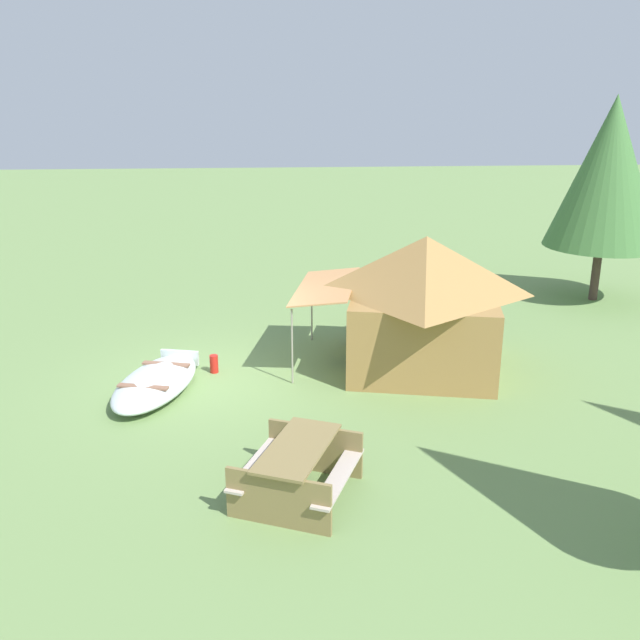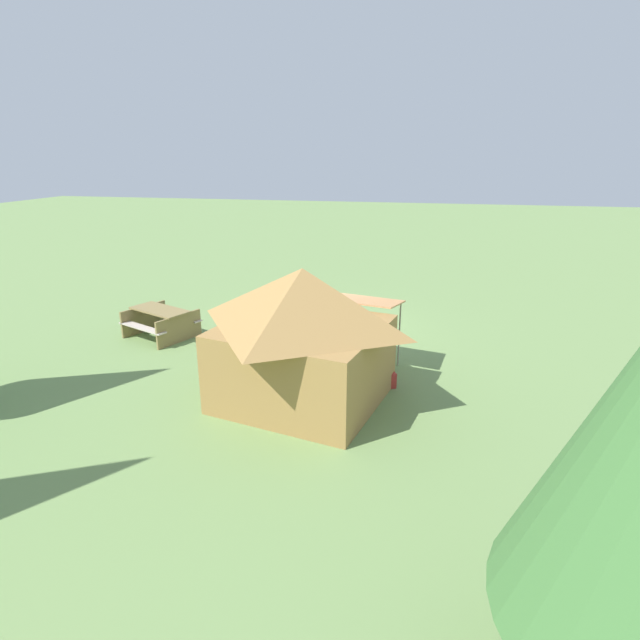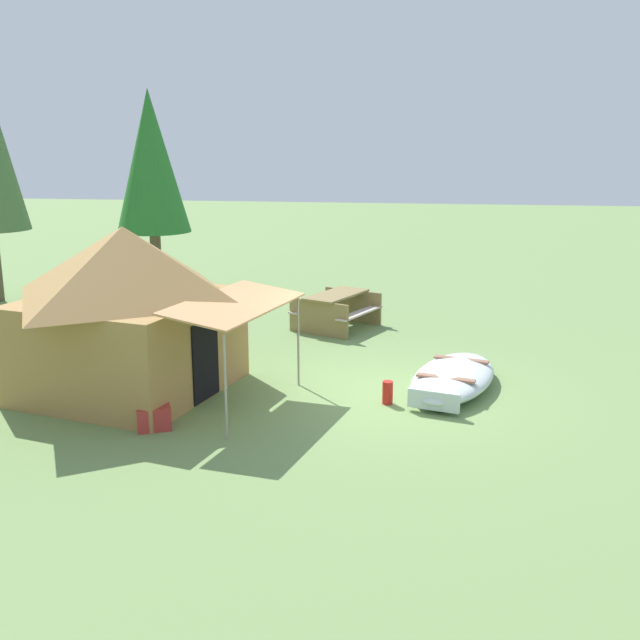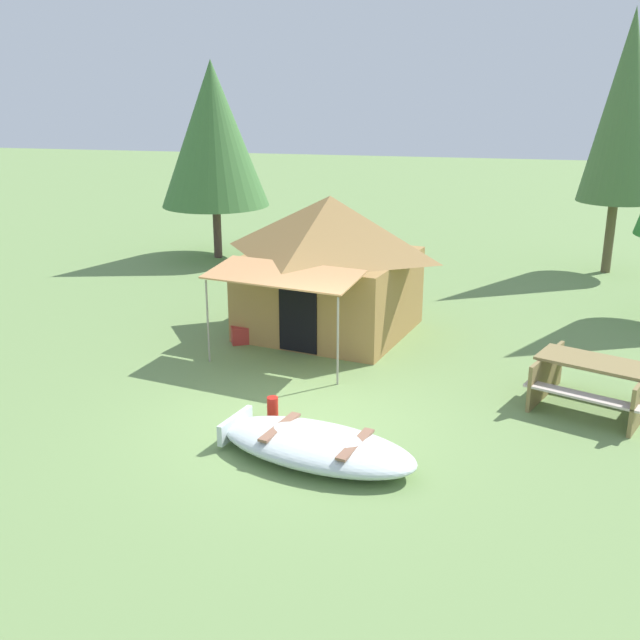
# 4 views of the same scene
# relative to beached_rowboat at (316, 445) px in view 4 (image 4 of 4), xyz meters

# --- Properties ---
(ground_plane) EXTENTS (80.00, 80.00, 0.00)m
(ground_plane) POSITION_rel_beached_rowboat_xyz_m (-0.53, 1.18, -0.20)
(ground_plane) COLOR #6C8C4F
(beached_rowboat) EXTENTS (3.01, 1.89, 0.39)m
(beached_rowboat) POSITION_rel_beached_rowboat_xyz_m (0.00, 0.00, 0.00)
(beached_rowboat) COLOR silver
(beached_rowboat) RESTS_ON ground_plane
(canvas_cabin_tent) EXTENTS (3.80, 4.62, 2.72)m
(canvas_cabin_tent) POSITION_rel_beached_rowboat_xyz_m (-0.92, 5.26, 1.21)
(canvas_cabin_tent) COLOR #A17841
(canvas_cabin_tent) RESTS_ON ground_plane
(picnic_table) EXTENTS (2.11, 1.99, 0.78)m
(picnic_table) POSITION_rel_beached_rowboat_xyz_m (3.78, 2.50, 0.27)
(picnic_table) COLOR olive
(picnic_table) RESTS_ON ground_plane
(cooler_box) EXTENTS (0.54, 0.59, 0.33)m
(cooler_box) POSITION_rel_beached_rowboat_xyz_m (-2.47, 4.27, -0.04)
(cooler_box) COLOR #AE2F2B
(cooler_box) RESTS_ON ground_plane
(fuel_can) EXTENTS (0.20, 0.20, 0.37)m
(fuel_can) POSITION_rel_beached_rowboat_xyz_m (-0.89, 1.03, -0.02)
(fuel_can) COLOR red
(fuel_can) RESTS_ON ground_plane
(pine_tree_back_right) EXTENTS (2.96, 2.96, 5.35)m
(pine_tree_back_right) POSITION_rel_beached_rowboat_xyz_m (-5.35, 10.98, 3.21)
(pine_tree_back_right) COLOR #4B3732
(pine_tree_back_right) RESTS_ON ground_plane
(pine_tree_far_center) EXTENTS (1.90, 1.90, 6.50)m
(pine_tree_far_center) POSITION_rel_beached_rowboat_xyz_m (5.18, 11.57, 3.96)
(pine_tree_far_center) COLOR brown
(pine_tree_far_center) RESTS_ON ground_plane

